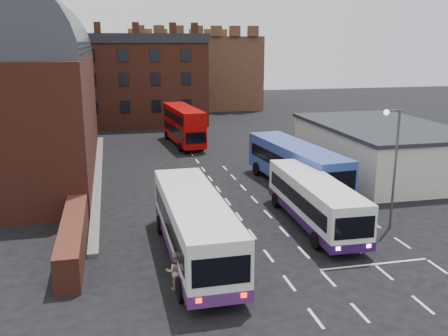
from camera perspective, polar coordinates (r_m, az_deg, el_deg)
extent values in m
plane|color=black|center=(27.96, 4.62, -9.33)|extent=(180.00, 180.00, 0.00)
cube|color=#602B1E|center=(46.46, -22.31, 5.57)|extent=(12.00, 28.00, 10.00)
cylinder|color=#1E2328|center=(46.07, -22.90, 11.71)|extent=(12.00, 26.00, 12.00)
cube|color=#602B1E|center=(28.43, -16.85, -7.55)|extent=(1.20, 10.00, 1.80)
cube|color=beige|center=(45.62, 17.54, 1.99)|extent=(10.00, 16.00, 4.00)
cube|color=#282B30|center=(45.24, 17.74, 4.59)|extent=(10.40, 16.40, 0.30)
cube|color=brown|center=(70.66, -11.45, 9.37)|extent=(22.00, 10.00, 11.00)
cube|color=brown|center=(91.61, -4.20, 10.98)|extent=(22.00, 22.00, 12.00)
cube|color=white|center=(26.24, -3.40, -6.31)|extent=(2.94, 12.33, 2.79)
cube|color=black|center=(26.19, -3.40, -5.97)|extent=(2.98, 11.13, 1.01)
cylinder|color=black|center=(30.19, -7.31, -6.43)|extent=(0.33, 1.12, 1.12)
cylinder|color=black|center=(22.68, -4.91, -13.68)|extent=(0.33, 1.12, 1.12)
cylinder|color=black|center=(30.58, -2.07, -6.05)|extent=(0.33, 1.12, 1.12)
cylinder|color=black|center=(23.20, 2.10, -12.96)|extent=(0.33, 1.12, 1.12)
cube|color=white|center=(31.34, 10.30, -3.47)|extent=(2.73, 11.04, 2.50)
cube|color=black|center=(31.30, 10.31, -3.21)|extent=(2.76, 9.84, 0.90)
cylinder|color=black|center=(29.26, 15.03, -7.63)|extent=(0.30, 1.00, 1.00)
cylinder|color=black|center=(35.61, 9.77, -3.39)|extent=(0.30, 1.00, 1.00)
cylinder|color=black|center=(28.28, 10.45, -8.16)|extent=(0.30, 1.00, 1.00)
cylinder|color=black|center=(34.80, 5.93, -3.67)|extent=(0.30, 1.00, 1.00)
cube|color=#3049A1|center=(39.21, 8.22, 0.57)|extent=(4.19, 12.74, 2.84)
cube|color=black|center=(39.17, 8.23, 0.81)|extent=(4.12, 11.55, 1.02)
cylinder|color=black|center=(36.94, 12.92, -2.79)|extent=(0.44, 1.16, 1.14)
cylinder|color=black|center=(44.01, 7.18, 0.21)|extent=(0.44, 1.16, 1.14)
cylinder|color=black|center=(35.55, 9.02, -3.27)|extent=(0.44, 1.16, 1.14)
cylinder|color=black|center=(42.86, 3.76, -0.09)|extent=(0.44, 1.16, 1.14)
cube|color=#AD0604|center=(55.37, -4.65, 5.03)|extent=(3.34, 10.67, 3.72)
cube|color=black|center=(55.46, -4.64, 4.49)|extent=(3.29, 9.48, 0.86)
cylinder|color=black|center=(52.82, -2.50, 2.56)|extent=(0.35, 0.97, 0.95)
cylinder|color=black|center=(59.53, -4.34, 3.87)|extent=(0.35, 0.97, 0.95)
cylinder|color=black|center=(52.24, -5.02, 2.39)|extent=(0.35, 0.97, 0.95)
cylinder|color=black|center=(59.02, -6.59, 3.72)|extent=(0.35, 0.97, 0.95)
cylinder|color=#4D4E51|center=(31.63, 18.94, -0.27)|extent=(0.15, 0.15, 7.31)
cylinder|color=#4D4E51|center=(30.44, 18.79, 6.22)|extent=(1.21, 0.60, 0.09)
sphere|color=#FFF2CC|center=(29.93, 18.08, 6.07)|extent=(0.33, 0.33, 0.33)
imported|color=maroon|center=(22.26, -4.16, -13.33)|extent=(0.64, 0.42, 1.74)
imported|color=tan|center=(23.59, -5.59, -11.60)|extent=(0.90, 0.71, 1.81)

